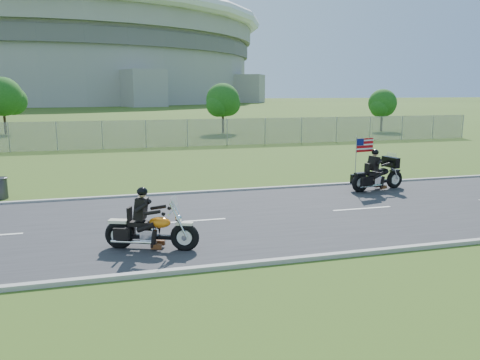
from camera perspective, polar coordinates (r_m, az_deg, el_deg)
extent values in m
plane|color=#304515|center=(15.30, 1.49, -4.64)|extent=(420.00, 420.00, 0.00)
cube|color=#28282B|center=(15.29, 1.49, -4.57)|extent=(120.00, 8.00, 0.04)
cube|color=#9E9B93|center=(19.09, -1.99, -1.34)|extent=(120.00, 0.18, 0.12)
cube|color=#9E9B93|center=(11.65, 7.27, -9.54)|extent=(120.00, 0.18, 0.12)
cube|color=gray|center=(34.27, -16.44, 5.29)|extent=(60.00, 0.03, 2.00)
cylinder|color=#A3A099|center=(184.88, -20.50, 12.09)|extent=(130.00, 130.00, 20.00)
cylinder|color=#605E5B|center=(185.24, -20.65, 14.25)|extent=(132.00, 132.00, 4.00)
cylinder|color=#A3A099|center=(185.75, -20.78, 16.09)|extent=(134.00, 134.00, 6.00)
torus|color=white|center=(186.20, -20.87, 17.31)|extent=(140.40, 140.40, 4.40)
cylinder|color=#382316|center=(45.38, -2.10, 7.33)|extent=(0.22, 0.22, 2.52)
sphere|color=#1A4C14|center=(45.30, -2.12, 9.72)|extent=(3.20, 3.20, 3.20)
sphere|color=#1A4C14|center=(45.92, -1.46, 9.29)|extent=(2.40, 2.40, 2.40)
sphere|color=#1A4C14|center=(44.80, -2.70, 9.12)|extent=(2.24, 2.24, 2.24)
cylinder|color=#382316|center=(49.17, -26.77, 6.62)|extent=(0.22, 0.22, 2.80)
sphere|color=#1A4C14|center=(49.10, -26.98, 9.06)|extent=(3.60, 3.60, 3.60)
sphere|color=#1A4C14|center=(49.50, -25.99, 8.68)|extent=(2.70, 2.70, 2.70)
cylinder|color=#382316|center=(49.71, 16.87, 7.03)|extent=(0.22, 0.22, 2.24)
sphere|color=#1A4C14|center=(49.63, 16.98, 8.96)|extent=(2.80, 2.80, 2.80)
sphere|color=#1A4C14|center=(50.30, 17.25, 8.60)|extent=(2.10, 2.10, 2.10)
sphere|color=#1A4C14|center=(49.09, 16.68, 8.49)|extent=(1.96, 1.96, 1.96)
torus|color=black|center=(12.18, -6.75, -6.92)|extent=(0.78, 0.45, 0.76)
torus|color=black|center=(12.67, -14.53, -6.49)|extent=(0.78, 0.45, 0.76)
ellipsoid|color=orange|center=(12.23, -9.76, -5.12)|extent=(0.65, 0.51, 0.29)
cube|color=black|center=(12.39, -12.14, -5.19)|extent=(0.64, 0.49, 0.12)
cube|color=black|center=(12.27, -11.99, -3.41)|extent=(0.38, 0.47, 0.56)
sphere|color=black|center=(12.16, -11.84, -1.40)|extent=(0.36, 0.36, 0.28)
cube|color=silver|center=(12.00, -7.94, -2.94)|extent=(0.21, 0.46, 0.41)
torus|color=black|center=(20.72, 18.30, 0.07)|extent=(0.81, 0.33, 0.79)
torus|color=black|center=(19.53, 14.44, -0.35)|extent=(0.81, 0.33, 0.79)
ellipsoid|color=black|center=(20.20, 16.98, 0.99)|extent=(0.65, 0.44, 0.30)
cube|color=black|center=(19.84, 15.79, 0.76)|extent=(0.63, 0.42, 0.13)
cube|color=black|center=(19.81, 15.97, 1.95)|extent=(0.33, 0.46, 0.59)
sphere|color=black|center=(19.78, 16.15, 3.27)|extent=(0.33, 0.33, 0.29)
cube|color=black|center=(20.42, 17.88, 2.10)|extent=(0.38, 0.88, 0.43)
cube|color=#B70C11|center=(19.67, 14.97, 4.13)|extent=(0.84, 0.17, 0.55)
cylinder|color=#3C3B40|center=(20.07, -27.11, -0.92)|extent=(0.60, 0.60, 0.80)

